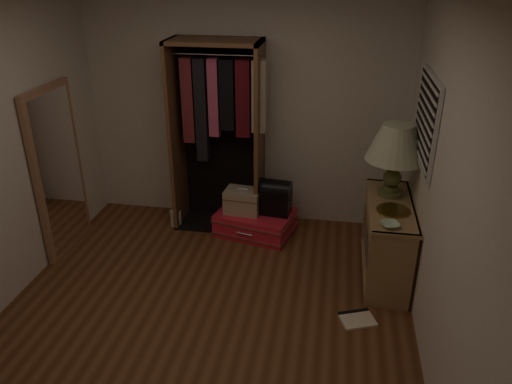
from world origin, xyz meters
The scene contains 13 objects.
ground centered at (0.00, 0.00, 0.00)m, with size 4.00×4.00×0.00m, color #583019.
room_walls centered at (0.08, 0.04, 1.50)m, with size 3.52×4.02×2.60m.
console_bookshelf centered at (1.53, 1.05, 0.39)m, with size 0.42×1.12×0.75m.
open_wardrobe centered at (-0.22, 1.77, 1.22)m, with size 1.00×0.50×2.05m.
floor_mirror centered at (-1.70, 1.00, 0.85)m, with size 0.06×0.80×1.70m.
pink_suitcase centered at (0.19, 1.60, 0.12)m, with size 0.93×0.76×0.25m.
train_case centered at (0.05, 1.58, 0.38)m, with size 0.41×0.30×0.28m.
black_bag centered at (0.38, 1.62, 0.45)m, with size 0.38×0.27×0.39m.
table_lamp centered at (1.54, 1.21, 1.25)m, with size 0.59×0.59×0.69m.
brass_tray centered at (1.54, 0.86, 0.76)m, with size 0.30×0.30×0.02m.
ceramic_bowl centered at (1.49, 0.57, 0.77)m, with size 0.15×0.15×0.04m, color #B0D4B1.
white_jug centered at (-0.74, 1.60, 0.09)m, with size 0.14×0.14×0.22m.
floor_book centered at (1.28, 0.27, 0.01)m, with size 0.34×0.31×0.03m.
Camera 1 is at (1.00, -3.18, 2.77)m, focal length 35.00 mm.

